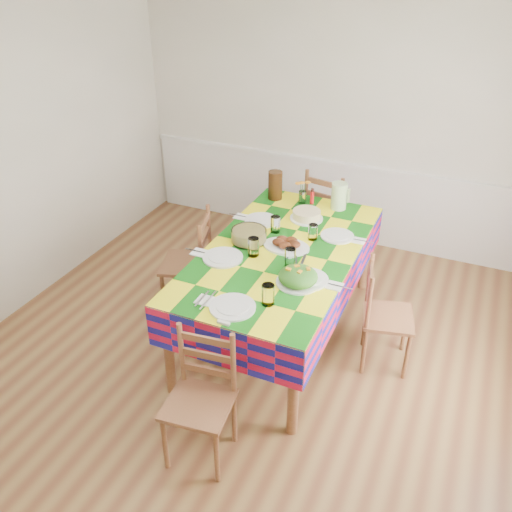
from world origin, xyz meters
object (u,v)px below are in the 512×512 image
(green_pitcher, at_px, (339,196))
(tea_pitcher, at_px, (275,185))
(meat_platter, at_px, (286,244))
(chair_far, at_px, (328,217))
(dining_table, at_px, (281,260))
(chair_near, at_px, (201,400))
(chair_left, at_px, (191,264))
(chair_right, at_px, (383,316))

(green_pitcher, height_order, tea_pitcher, tea_pitcher)
(tea_pitcher, bearing_deg, green_pitcher, 3.22)
(meat_platter, bearing_deg, chair_far, 91.30)
(dining_table, relative_size, chair_near, 2.32)
(dining_table, xyz_separation_m, chair_near, (-0.00, -1.39, -0.29))
(meat_platter, xyz_separation_m, chair_left, (-0.90, -0.04, -0.39))
(chair_left, bearing_deg, chair_near, 14.83)
(tea_pitcher, xyz_separation_m, chair_near, (0.41, -2.28, -0.52))
(tea_pitcher, height_order, chair_near, tea_pitcher)
(meat_platter, xyz_separation_m, chair_right, (0.86, -0.06, -0.43))
(chair_near, bearing_deg, chair_left, 115.42)
(chair_near, distance_m, chair_right, 1.64)
(green_pitcher, xyz_separation_m, chair_right, (0.68, -0.94, -0.52))
(green_pitcher, height_order, chair_near, green_pitcher)
(meat_platter, bearing_deg, dining_table, -112.01)
(meat_platter, relative_size, green_pitcher, 1.56)
(chair_near, relative_size, chair_far, 0.91)
(tea_pitcher, distance_m, chair_right, 1.67)
(meat_platter, bearing_deg, chair_near, -91.05)
(green_pitcher, distance_m, chair_far, 0.68)
(chair_near, relative_size, chair_left, 0.95)
(meat_platter, distance_m, green_pitcher, 0.90)
(chair_right, bearing_deg, chair_far, 19.81)
(dining_table, height_order, chair_near, chair_near)
(dining_table, distance_m, chair_near, 1.41)
(tea_pitcher, bearing_deg, chair_left, -117.54)
(tea_pitcher, bearing_deg, dining_table, -64.93)
(chair_right, bearing_deg, tea_pitcher, 42.37)
(green_pitcher, xyz_separation_m, chair_near, (-0.21, -2.32, -0.51))
(dining_table, bearing_deg, chair_right, -0.61)
(green_pitcher, bearing_deg, tea_pitcher, -176.78)
(chair_near, height_order, chair_right, chair_near)
(chair_right, bearing_deg, green_pitcher, 23.04)
(dining_table, relative_size, meat_platter, 5.61)
(chair_near, xyz_separation_m, chair_left, (-0.87, 1.40, 0.02))
(tea_pitcher, bearing_deg, chair_far, 49.86)
(tea_pitcher, xyz_separation_m, chair_far, (0.41, 0.49, -0.48))
(dining_table, relative_size, chair_left, 2.20)
(chair_far, bearing_deg, tea_pitcher, 60.36)
(tea_pitcher, xyz_separation_m, chair_right, (1.30, -0.90, -0.54))
(tea_pitcher, height_order, chair_far, tea_pitcher)
(meat_platter, height_order, green_pitcher, green_pitcher)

